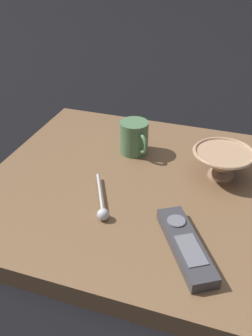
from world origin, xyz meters
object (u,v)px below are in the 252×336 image
(teaspoon, at_px, (102,208))
(tv_remote_near, at_px, (185,245))
(cereal_bowl, at_px, (223,162))
(coffee_mug, at_px, (134,138))

(teaspoon, distance_m, tv_remote_near, 0.18)
(cereal_bowl, bearing_deg, tv_remote_near, -97.28)
(cereal_bowl, xyz_separation_m, teaspoon, (-0.21, -0.21, -0.03))
(cereal_bowl, relative_size, tv_remote_near, 0.75)
(coffee_mug, distance_m, tv_remote_near, 0.35)
(cereal_bowl, distance_m, tv_remote_near, 0.26)
(cereal_bowl, height_order, teaspoon, cereal_bowl)
(tv_remote_near, bearing_deg, coffee_mug, 122.33)
(cereal_bowl, xyz_separation_m, coffee_mug, (-0.22, 0.04, 0.00))
(coffee_mug, height_order, teaspoon, coffee_mug)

